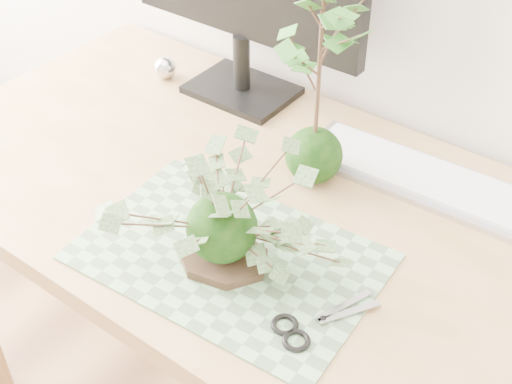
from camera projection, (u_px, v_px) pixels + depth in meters
desk at (317, 265)px, 1.23m from camera, size 1.60×0.70×0.74m
cutting_mat at (229, 256)px, 1.12m from camera, size 0.48×0.34×0.00m
stone_dish at (223, 258)px, 1.10m from camera, size 0.18×0.18×0.01m
ivy_kokedama at (221, 202)px, 1.03m from camera, size 0.31×0.31×0.22m
maple_kokedama at (322, 25)px, 1.09m from camera, size 0.25×0.25×0.42m
keyboard at (430, 181)px, 1.26m from camera, size 0.48×0.16×0.02m
foil_ball at (165, 67)px, 1.54m from camera, size 0.05×0.05×0.05m
scissors at (308, 332)px, 1.00m from camera, size 0.09×0.17×0.01m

